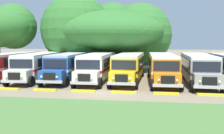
{
  "coord_description": "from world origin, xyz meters",
  "views": [
    {
      "loc": [
        3.64,
        -20.36,
        4.13
      ],
      "look_at": [
        0.0,
        4.31,
        1.6
      ],
      "focal_mm": 40.49,
      "sensor_mm": 36.0,
      "label": 1
    }
  ],
  "objects_px": {
    "parked_bus_slot_1": "(39,65)",
    "broad_shade_tree": "(108,31)",
    "parked_bus_slot_5": "(162,67)",
    "parked_bus_slot_4": "(129,66)",
    "parked_bus_slot_3": "(98,65)",
    "parked_bus_slot_0": "(11,64)",
    "parked_bus_slot_6": "(198,67)",
    "parked_bus_slot_2": "(69,65)"
  },
  "relations": [
    {
      "from": "parked_bus_slot_5",
      "to": "parked_bus_slot_0",
      "type": "bearing_deg",
      "value": -92.01
    },
    {
      "from": "parked_bus_slot_1",
      "to": "parked_bus_slot_3",
      "type": "distance_m",
      "value": 6.62
    },
    {
      "from": "parked_bus_slot_4",
      "to": "parked_bus_slot_5",
      "type": "distance_m",
      "value": 3.43
    },
    {
      "from": "parked_bus_slot_3",
      "to": "parked_bus_slot_6",
      "type": "height_order",
      "value": "same"
    },
    {
      "from": "parked_bus_slot_0",
      "to": "parked_bus_slot_6",
      "type": "xyz_separation_m",
      "value": [
        20.2,
        -0.33,
        0.0
      ]
    },
    {
      "from": "parked_bus_slot_2",
      "to": "parked_bus_slot_3",
      "type": "height_order",
      "value": "same"
    },
    {
      "from": "parked_bus_slot_1",
      "to": "parked_bus_slot_3",
      "type": "bearing_deg",
      "value": 87.56
    },
    {
      "from": "parked_bus_slot_4",
      "to": "parked_bus_slot_1",
      "type": "bearing_deg",
      "value": -86.65
    },
    {
      "from": "parked_bus_slot_0",
      "to": "parked_bus_slot_5",
      "type": "distance_m",
      "value": 16.73
    },
    {
      "from": "parked_bus_slot_1",
      "to": "broad_shade_tree",
      "type": "xyz_separation_m",
      "value": [
        6.18,
        9.81,
        3.98
      ]
    },
    {
      "from": "parked_bus_slot_1",
      "to": "broad_shade_tree",
      "type": "distance_m",
      "value": 12.26
    },
    {
      "from": "parked_bus_slot_4",
      "to": "parked_bus_slot_5",
      "type": "xyz_separation_m",
      "value": [
        3.41,
        -0.38,
        0.0
      ]
    },
    {
      "from": "parked_bus_slot_6",
      "to": "parked_bus_slot_3",
      "type": "bearing_deg",
      "value": -90.82
    },
    {
      "from": "parked_bus_slot_0",
      "to": "parked_bus_slot_1",
      "type": "bearing_deg",
      "value": 91.23
    },
    {
      "from": "parked_bus_slot_0",
      "to": "parked_bus_slot_2",
      "type": "relative_size",
      "value": 1.0
    },
    {
      "from": "parked_bus_slot_0",
      "to": "parked_bus_slot_5",
      "type": "height_order",
      "value": "same"
    },
    {
      "from": "parked_bus_slot_5",
      "to": "parked_bus_slot_1",
      "type": "bearing_deg",
      "value": -92.35
    },
    {
      "from": "parked_bus_slot_1",
      "to": "parked_bus_slot_5",
      "type": "height_order",
      "value": "same"
    },
    {
      "from": "parked_bus_slot_4",
      "to": "parked_bus_slot_3",
      "type": "bearing_deg",
      "value": -85.36
    },
    {
      "from": "parked_bus_slot_2",
      "to": "broad_shade_tree",
      "type": "bearing_deg",
      "value": 163.53
    },
    {
      "from": "parked_bus_slot_4",
      "to": "parked_bus_slot_6",
      "type": "height_order",
      "value": "same"
    },
    {
      "from": "parked_bus_slot_3",
      "to": "parked_bus_slot_4",
      "type": "xyz_separation_m",
      "value": [
        3.39,
        0.15,
        0.0
      ]
    },
    {
      "from": "parked_bus_slot_4",
      "to": "broad_shade_tree",
      "type": "relative_size",
      "value": 0.6
    },
    {
      "from": "parked_bus_slot_0",
      "to": "parked_bus_slot_6",
      "type": "relative_size",
      "value": 1.0
    },
    {
      "from": "parked_bus_slot_0",
      "to": "parked_bus_slot_4",
      "type": "xyz_separation_m",
      "value": [
        13.32,
        0.26,
        0.0
      ]
    },
    {
      "from": "parked_bus_slot_5",
      "to": "parked_bus_slot_4",
      "type": "bearing_deg",
      "value": -97.96
    },
    {
      "from": "parked_bus_slot_1",
      "to": "broad_shade_tree",
      "type": "relative_size",
      "value": 0.6
    },
    {
      "from": "parked_bus_slot_3",
      "to": "parked_bus_slot_4",
      "type": "relative_size",
      "value": 1.0
    },
    {
      "from": "parked_bus_slot_0",
      "to": "parked_bus_slot_5",
      "type": "xyz_separation_m",
      "value": [
        16.73,
        -0.12,
        0.0
      ]
    },
    {
      "from": "parked_bus_slot_1",
      "to": "parked_bus_slot_0",
      "type": "bearing_deg",
      "value": -91.98
    },
    {
      "from": "parked_bus_slot_1",
      "to": "parked_bus_slot_3",
      "type": "relative_size",
      "value": 1.01
    },
    {
      "from": "parked_bus_slot_3",
      "to": "broad_shade_tree",
      "type": "bearing_deg",
      "value": -177.6
    },
    {
      "from": "parked_bus_slot_1",
      "to": "parked_bus_slot_4",
      "type": "distance_m",
      "value": 10.0
    },
    {
      "from": "parked_bus_slot_0",
      "to": "parked_bus_slot_1",
      "type": "xyz_separation_m",
      "value": [
        3.32,
        0.06,
        0.0
      ]
    },
    {
      "from": "parked_bus_slot_3",
      "to": "broad_shade_tree",
      "type": "xyz_separation_m",
      "value": [
        -0.43,
        9.75,
        3.98
      ]
    },
    {
      "from": "parked_bus_slot_3",
      "to": "parked_bus_slot_6",
      "type": "distance_m",
      "value": 10.28
    },
    {
      "from": "parked_bus_slot_4",
      "to": "parked_bus_slot_6",
      "type": "xyz_separation_m",
      "value": [
        6.88,
        -0.59,
        0.0
      ]
    },
    {
      "from": "parked_bus_slot_5",
      "to": "parked_bus_slot_6",
      "type": "relative_size",
      "value": 1.0
    },
    {
      "from": "parked_bus_slot_1",
      "to": "broad_shade_tree",
      "type": "height_order",
      "value": "broad_shade_tree"
    },
    {
      "from": "parked_bus_slot_0",
      "to": "broad_shade_tree",
      "type": "xyz_separation_m",
      "value": [
        9.5,
        9.87,
        3.98
      ]
    },
    {
      "from": "parked_bus_slot_1",
      "to": "parked_bus_slot_2",
      "type": "height_order",
      "value": "same"
    },
    {
      "from": "parked_bus_slot_6",
      "to": "parked_bus_slot_1",
      "type": "bearing_deg",
      "value": -89.65
    }
  ]
}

